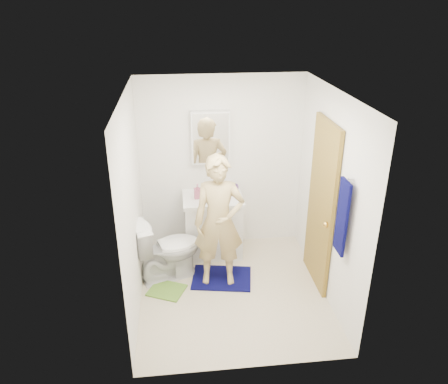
{
  "coord_description": "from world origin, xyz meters",
  "views": [
    {
      "loc": [
        -0.59,
        -4.29,
        3.3
      ],
      "look_at": [
        -0.07,
        0.25,
        1.22
      ],
      "focal_mm": 35.0,
      "sensor_mm": 36.0,
      "label": 1
    }
  ],
  "objects_px": {
    "soap_dispenser": "(197,191)",
    "man": "(219,222)",
    "vanity_cabinet": "(213,227)",
    "medicine_cabinet": "(210,137)",
    "toilet": "(167,248)",
    "toothbrush_cup": "(234,189)",
    "towel": "(342,217)"
  },
  "relations": [
    {
      "from": "soap_dispenser",
      "to": "man",
      "type": "relative_size",
      "value": 0.12
    },
    {
      "from": "vanity_cabinet",
      "to": "soap_dispenser",
      "type": "bearing_deg",
      "value": -176.01
    },
    {
      "from": "medicine_cabinet",
      "to": "toilet",
      "type": "distance_m",
      "value": 1.53
    },
    {
      "from": "toilet",
      "to": "soap_dispenser",
      "type": "distance_m",
      "value": 0.84
    },
    {
      "from": "toilet",
      "to": "toothbrush_cup",
      "type": "xyz_separation_m",
      "value": [
        0.91,
        0.63,
        0.49
      ]
    },
    {
      "from": "medicine_cabinet",
      "to": "toothbrush_cup",
      "type": "relative_size",
      "value": 5.1
    },
    {
      "from": "vanity_cabinet",
      "to": "man",
      "type": "xyz_separation_m",
      "value": [
        0.01,
        -0.69,
        0.44
      ]
    },
    {
      "from": "vanity_cabinet",
      "to": "toothbrush_cup",
      "type": "bearing_deg",
      "value": 20.97
    },
    {
      "from": "soap_dispenser",
      "to": "toothbrush_cup",
      "type": "bearing_deg",
      "value": 14.4
    },
    {
      "from": "towel",
      "to": "man",
      "type": "distance_m",
      "value": 1.47
    },
    {
      "from": "man",
      "to": "toothbrush_cup",
      "type": "bearing_deg",
      "value": 75.89
    },
    {
      "from": "vanity_cabinet",
      "to": "toothbrush_cup",
      "type": "distance_m",
      "value": 0.59
    },
    {
      "from": "medicine_cabinet",
      "to": "vanity_cabinet",
      "type": "bearing_deg",
      "value": -90.0
    },
    {
      "from": "towel",
      "to": "man",
      "type": "xyz_separation_m",
      "value": [
        -1.17,
        0.79,
        -0.41
      ]
    },
    {
      "from": "vanity_cabinet",
      "to": "towel",
      "type": "distance_m",
      "value": 2.08
    },
    {
      "from": "soap_dispenser",
      "to": "toothbrush_cup",
      "type": "distance_m",
      "value": 0.51
    },
    {
      "from": "soap_dispenser",
      "to": "toilet",
      "type": "bearing_deg",
      "value": -129.71
    },
    {
      "from": "soap_dispenser",
      "to": "man",
      "type": "distance_m",
      "value": 0.72
    },
    {
      "from": "vanity_cabinet",
      "to": "medicine_cabinet",
      "type": "relative_size",
      "value": 1.14
    },
    {
      "from": "soap_dispenser",
      "to": "toothbrush_cup",
      "type": "xyz_separation_m",
      "value": [
        0.49,
        0.13,
        -0.04
      ]
    },
    {
      "from": "toothbrush_cup",
      "to": "toilet",
      "type": "bearing_deg",
      "value": -145.41
    },
    {
      "from": "vanity_cabinet",
      "to": "toilet",
      "type": "relative_size",
      "value": 0.97
    },
    {
      "from": "toilet",
      "to": "medicine_cabinet",
      "type": "bearing_deg",
      "value": -58.02
    },
    {
      "from": "vanity_cabinet",
      "to": "man",
      "type": "bearing_deg",
      "value": -88.91
    },
    {
      "from": "medicine_cabinet",
      "to": "towel",
      "type": "distance_m",
      "value": 2.11
    },
    {
      "from": "toilet",
      "to": "soap_dispenser",
      "type": "height_order",
      "value": "soap_dispenser"
    },
    {
      "from": "medicine_cabinet",
      "to": "man",
      "type": "xyz_separation_m",
      "value": [
        0.01,
        -0.92,
        -0.76
      ]
    },
    {
      "from": "toothbrush_cup",
      "to": "man",
      "type": "height_order",
      "value": "man"
    },
    {
      "from": "vanity_cabinet",
      "to": "toothbrush_cup",
      "type": "xyz_separation_m",
      "value": [
        0.29,
        0.11,
        0.5
      ]
    },
    {
      "from": "towel",
      "to": "man",
      "type": "height_order",
      "value": "man"
    },
    {
      "from": "toilet",
      "to": "toothbrush_cup",
      "type": "bearing_deg",
      "value": -73.67
    },
    {
      "from": "vanity_cabinet",
      "to": "man",
      "type": "height_order",
      "value": "man"
    }
  ]
}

